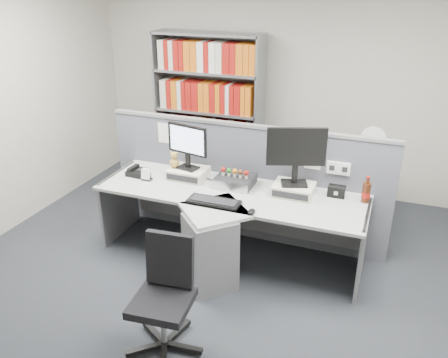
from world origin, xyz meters
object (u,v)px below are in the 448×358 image
at_px(office_chair, 165,292).
at_px(cola_bottle, 366,193).
at_px(shelving_unit, 209,114).
at_px(desk_fan, 373,142).
at_px(desk_phone, 138,172).
at_px(keyboard, 214,202).
at_px(speaker, 337,191).
at_px(monitor_right, 296,151).
at_px(desk, 222,226).
at_px(desk_calendar, 147,175).
at_px(mouse, 252,212).
at_px(desktop_pc, 235,181).
at_px(filing_cabinet, 366,196).
at_px(monitor_left, 187,143).

bearing_deg(office_chair, cola_bottle, 50.92).
xyz_separation_m(shelving_unit, desk_fan, (2.10, -0.45, 0.01)).
xyz_separation_m(desk_phone, cola_bottle, (2.27, 0.19, 0.06)).
distance_m(keyboard, speaker, 1.16).
relative_size(monitor_right, office_chair, 0.63).
height_order(desk, cola_bottle, cola_bottle).
relative_size(desk_phone, desk_fan, 0.45).
distance_m(keyboard, shelving_unit, 2.11).
distance_m(desk_phone, cola_bottle, 2.28).
height_order(desk, desk_calendar, desk_calendar).
height_order(mouse, desk_fan, desk_fan).
bearing_deg(cola_bottle, desk, -159.84).
relative_size(cola_bottle, shelving_unit, 0.13).
xyz_separation_m(monitor_right, desktop_pc, (-0.59, -0.00, -0.38)).
height_order(filing_cabinet, office_chair, office_chair).
bearing_deg(monitor_left, desk_phone, -166.53).
bearing_deg(desk_fan, cola_bottle, -87.92).
bearing_deg(monitor_right, office_chair, -112.26).
xyz_separation_m(monitor_left, desk_calendar, (-0.37, -0.21, -0.32)).
xyz_separation_m(keyboard, shelving_unit, (-0.85, 1.91, 0.24)).
height_order(desk_phone, shelving_unit, shelving_unit).
relative_size(monitor_left, mouse, 4.58).
xyz_separation_m(desktop_pc, keyboard, (-0.05, -0.44, -0.03)).
distance_m(desk, cola_bottle, 1.36).
height_order(keyboard, filing_cabinet, keyboard).
height_order(monitor_left, desk_phone, monitor_left).
bearing_deg(desk_calendar, speaker, 9.19).
distance_m(monitor_left, filing_cabinet, 2.13).
bearing_deg(shelving_unit, desk_fan, -12.08).
relative_size(monitor_right, keyboard, 1.14).
relative_size(desk, office_chair, 2.94).
bearing_deg(filing_cabinet, monitor_left, -149.40).
relative_size(desk_phone, cola_bottle, 0.82).
height_order(keyboard, cola_bottle, cola_bottle).
relative_size(desk_fan, office_chair, 0.52).
bearing_deg(mouse, office_chair, -110.19).
bearing_deg(shelving_unit, speaker, -36.29).
height_order(desktop_pc, office_chair, office_chair).
relative_size(mouse, office_chair, 0.11).
distance_m(desk, monitor_right, 0.98).
xyz_separation_m(mouse, desk_fan, (0.87, 1.53, 0.25)).
relative_size(desk, filing_cabinet, 3.71).
relative_size(monitor_left, desktop_pc, 1.27).
height_order(shelving_unit, filing_cabinet, shelving_unit).
bearing_deg(keyboard, speaker, 27.80).
distance_m(monitor_left, desk_phone, 0.64).
distance_m(mouse, desk_fan, 1.78).
xyz_separation_m(monitor_right, office_chair, (-0.61, -1.48, -0.68)).
relative_size(desk_calendar, office_chair, 0.14).
xyz_separation_m(monitor_right, desk_calendar, (-1.47, -0.21, -0.38)).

